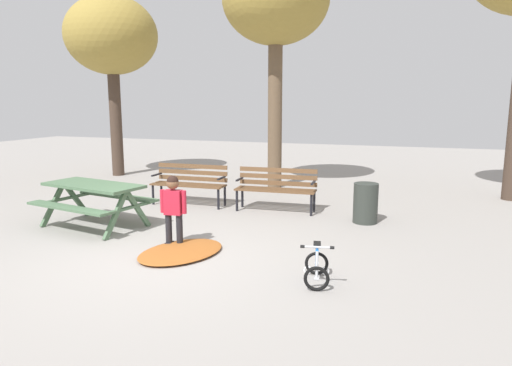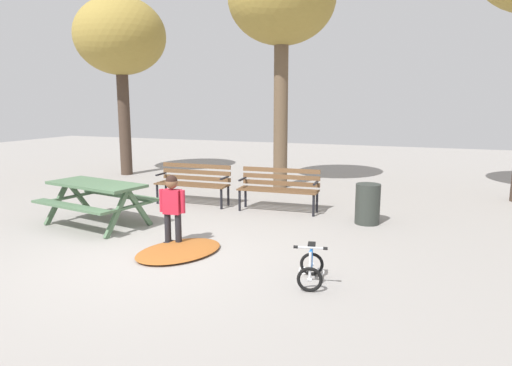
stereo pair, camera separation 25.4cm
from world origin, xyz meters
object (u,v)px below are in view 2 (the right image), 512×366
at_px(picnic_table, 96,192).
at_px(park_bench_left, 279,186).
at_px(park_bench_far_left, 194,180).
at_px(child_standing, 172,204).
at_px(kids_bicycle, 311,267).
at_px(trash_bin, 368,204).

relative_size(picnic_table, park_bench_left, 1.25).
relative_size(picnic_table, park_bench_far_left, 1.26).
relative_size(park_bench_left, child_standing, 1.49).
distance_m(park_bench_left, kids_bicycle, 3.77).
xyz_separation_m(park_bench_left, trash_bin, (1.79, -0.37, -0.15)).
height_order(park_bench_left, kids_bicycle, park_bench_left).
height_order(child_standing, trash_bin, child_standing).
relative_size(child_standing, kids_bicycle, 1.79).
relative_size(park_bench_left, trash_bin, 2.24).
height_order(picnic_table, park_bench_left, park_bench_left).
relative_size(park_bench_left, kids_bicycle, 2.67).
xyz_separation_m(kids_bicycle, trash_bin, (0.26, 3.06, 0.16)).
distance_m(picnic_table, trash_bin, 4.82).
height_order(park_bench_far_left, trash_bin, park_bench_far_left).
distance_m(picnic_table, child_standing, 1.94).
bearing_deg(trash_bin, child_standing, -137.65).
height_order(park_bench_far_left, child_standing, child_standing).
height_order(child_standing, kids_bicycle, child_standing).
xyz_separation_m(park_bench_far_left, child_standing, (1.10, -2.68, 0.13)).
bearing_deg(trash_bin, park_bench_far_left, 175.05).
bearing_deg(kids_bicycle, park_bench_far_left, 135.38).
xyz_separation_m(park_bench_far_left, kids_bicycle, (3.43, -3.38, -0.31)).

